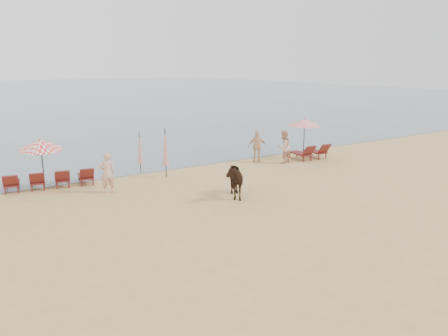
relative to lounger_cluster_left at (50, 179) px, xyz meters
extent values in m
plane|color=tan|center=(6.12, -9.88, -0.41)|extent=(120.00, 120.00, 0.00)
cube|color=#51606B|center=(6.12, 70.12, -0.41)|extent=(160.00, 140.00, 0.06)
cube|color=#5F2116|center=(-1.50, 0.47, -0.08)|extent=(0.82, 1.40, 0.08)
cube|color=#5F2116|center=(-1.61, -0.23, 0.18)|extent=(0.67, 0.53, 0.58)
cube|color=#5F2116|center=(-0.48, 0.30, -0.08)|extent=(0.82, 1.40, 0.08)
cube|color=#5F2116|center=(-0.59, -0.40, 0.18)|extent=(0.67, 0.53, 0.58)
cube|color=#5F2116|center=(0.55, 0.13, -0.08)|extent=(0.82, 1.40, 0.08)
cube|color=#5F2116|center=(0.43, -0.57, 0.18)|extent=(0.67, 0.53, 0.58)
cube|color=#5F2116|center=(1.57, -0.04, -0.08)|extent=(0.82, 1.40, 0.08)
cube|color=#5F2116|center=(1.45, -0.74, 0.18)|extent=(0.67, 0.53, 0.58)
cube|color=#5F2116|center=(13.48, -1.62, -0.05)|extent=(0.75, 1.47, 0.08)
cube|color=#5F2116|center=(13.44, -2.38, 0.23)|extent=(0.69, 0.51, 0.63)
cube|color=#5F2116|center=(14.60, -1.68, -0.05)|extent=(0.75, 1.47, 0.08)
cube|color=#5F2116|center=(14.56, -2.45, 0.23)|extent=(0.69, 0.51, 0.63)
cylinder|color=black|center=(-0.24, -0.03, 0.62)|extent=(0.05, 0.05, 2.05)
cone|color=red|center=(-0.24, -0.03, 1.60)|extent=(1.82, 1.85, 0.62)
sphere|color=black|center=(-0.24, -0.03, 1.79)|extent=(0.08, 0.08, 0.08)
cylinder|color=black|center=(14.00, -1.31, 0.66)|extent=(0.05, 0.05, 2.14)
cone|color=red|center=(14.00, -1.31, 1.68)|extent=(1.90, 1.90, 0.43)
sphere|color=black|center=(14.00, -1.31, 1.87)|extent=(0.08, 0.08, 0.08)
cylinder|color=black|center=(5.18, -1.11, 0.79)|extent=(0.05, 0.05, 2.41)
cone|color=red|center=(5.18, -1.11, 1.08)|extent=(0.29, 0.29, 1.81)
cylinder|color=black|center=(4.42, 0.27, 0.64)|extent=(0.05, 0.05, 2.10)
cone|color=red|center=(4.42, 0.27, 0.89)|extent=(0.26, 0.26, 1.57)
imported|color=black|center=(6.10, -5.55, 0.37)|extent=(1.49, 2.03, 1.56)
imported|color=tan|center=(1.94, -2.14, 0.48)|extent=(0.68, 0.48, 1.78)
imported|color=#DEA78B|center=(12.04, -1.80, 0.50)|extent=(1.03, 0.88, 1.83)
imported|color=#E3B68E|center=(11.03, -0.72, 0.47)|extent=(1.11, 0.88, 1.77)
camera|label=1|loc=(-3.64, -20.04, 5.02)|focal=35.00mm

